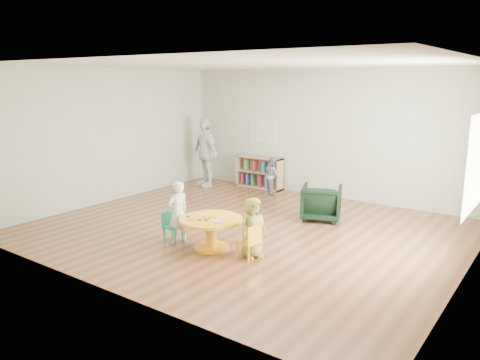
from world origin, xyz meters
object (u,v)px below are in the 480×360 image
Objects in this scene: armchair at (321,202)px; adult_caretaker at (205,153)px; kid_chair_right at (250,241)px; kid_chair_left at (171,225)px; child_right at (253,228)px; bookshelf at (259,172)px; toddler at (272,175)px; child_left at (178,212)px; activity_table at (211,228)px.

adult_caretaker is at bearing -35.34° from armchair.
kid_chair_right is 0.32× the size of adult_caretaker.
child_right is at bearing 90.30° from kid_chair_left.
bookshelf is 1.40m from adult_caretaker.
child_right reaches higher than kid_chair_right.
toddler reaches higher than kid_chair_right.
bookshelf is 1.33× the size of child_right.
child_left reaches higher than toddler.
adult_caretaker is (-3.58, 3.22, 0.38)m from child_right.
bookshelf is 1.20× the size of child_left.
child_left is at bearing -171.87° from activity_table.
child_left reaches higher than activity_table.
bookshelf is (-1.73, 3.97, 0.03)m from activity_table.
child_left is at bearing 41.57° from armchair.
adult_caretaker is (-2.87, 3.30, 0.49)m from activity_table.
kid_chair_right is at bearing -0.10° from activity_table.
child_left is at bearing -74.50° from bookshelf.
activity_table is 0.63m from child_left.
kid_chair_left is 0.30× the size of adult_caretaker.
kid_chair_left is 0.69× the size of armchair.
activity_table reaches higher than kid_chair_right.
bookshelf is 1.39× the size of toddler.
child_left reaches higher than bookshelf.
armchair is 2.80m from child_left.
child_right is 1.04× the size of toddler.
toddler is at bearing -33.22° from bookshelf.
bookshelf is 4.59m from child_right.
activity_table is at bearing 110.36° from child_left.
child_left is 0.61× the size of adult_caretaker.
kid_chair_right is at bearing 105.88° from child_left.
armchair reaches higher than kid_chair_left.
kid_chair_left is 3.69m from toddler.
armchair is (-0.04, 2.39, 0.05)m from kid_chair_right.
kid_chair_right is 4.67m from bookshelf.
adult_caretaker reaches higher than activity_table.
child_right is at bearing 19.38° from kid_chair_right.
bookshelf is 1.67× the size of armchair.
activity_table is at bearing 148.37° from toddler.
toddler is at bearing -54.03° from armchair.
activity_table is 2.49m from armchair.
activity_table is 0.81× the size of bookshelf.
toddler is (-1.11, 3.56, 0.10)m from activity_table.
bookshelf is at bearing -54.06° from armchair.
kid_chair_left is at bearing 103.90° from kid_chair_right.
bookshelf is at bearing 50.58° from adult_caretaker.
kid_chair_right is 0.19m from child_right.
kid_chair_left is at bearing 119.15° from child_right.
child_right reaches higher than armchair.
activity_table is 0.75m from kid_chair_left.
kid_chair_right is (0.73, -0.00, -0.06)m from activity_table.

